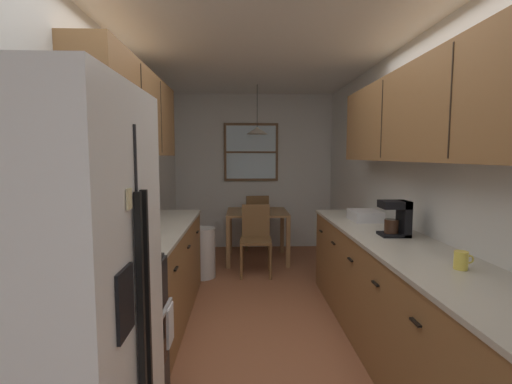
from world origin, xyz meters
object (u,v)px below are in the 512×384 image
refrigerator (39,333)px  table_serving_bowl (258,208)px  microwave_over_range (72,126)px  trash_bin (202,253)px  dining_table (257,219)px  stove_range (102,344)px  dish_rack (365,215)px  storage_canister (128,233)px  dining_chair_far (256,219)px  dining_chair_near (256,236)px  mug_by_coffeemaker (461,260)px  coffee_maker (398,217)px

refrigerator → table_serving_bowl: size_ratio=9.59×
microwave_over_range → trash_bin: size_ratio=0.96×
dining_table → stove_range: bearing=-107.1°
trash_bin → dish_rack: bearing=-30.4°
storage_canister → table_serving_bowl: size_ratio=1.08×
table_serving_bowl → dining_chair_far: bearing=89.9°
dining_chair_near → mug_by_coffeemaker: size_ratio=7.95×
refrigerator → coffee_maker: refrigerator is taller
stove_range → dining_table: 3.47m
stove_range → mug_by_coffeemaker: (2.05, -0.05, 0.48)m
refrigerator → table_serving_bowl: bearing=76.7°
dining_chair_far → mug_by_coffeemaker: mug_by_coffeemaker is taller
coffee_maker → table_serving_bowl: (-1.02, 2.56, -0.29)m
stove_range → dining_chair_near: 2.86m
dining_table → dining_chair_near: dining_chair_near is taller
stove_range → table_serving_bowl: (1.03, 3.39, 0.29)m
dining_table → microwave_over_range: bearing=-108.9°
trash_bin → mug_by_coffeemaker: bearing=-56.1°
microwave_over_range → trash_bin: bearing=80.9°
refrigerator → coffee_maker: 2.53m
refrigerator → storage_canister: size_ratio=8.90×
dining_chair_near → dining_chair_far: size_ratio=1.00×
dining_chair_far → storage_canister: storage_canister is taller
stove_range → dining_chair_near: bearing=70.0°
stove_range → table_serving_bowl: bearing=73.1°
dining_chair_near → stove_range: bearing=-110.0°
stove_range → trash_bin: stove_range is taller
coffee_maker → microwave_over_range: bearing=-159.0°
microwave_over_range → table_serving_bowl: (1.15, 3.39, -0.94)m
stove_range → dining_chair_far: stove_range is taller
stove_range → table_serving_bowl: size_ratio=5.87×
refrigerator → dish_rack: size_ratio=5.29×
stove_range → microwave_over_range: microwave_over_range is taller
microwave_over_range → stove_range: bearing=-0.0°
dining_table → mug_by_coffeemaker: mug_by_coffeemaker is taller
mug_by_coffeemaker → microwave_over_range: bearing=178.8°
dining_chair_near → trash_bin: 0.72m
trash_bin → coffee_maker: size_ratio=2.22×
microwave_over_range → storage_canister: 0.90m
dining_chair_near → trash_bin: bearing=-169.5°
dining_chair_near → microwave_over_range: bearing=-112.1°
stove_range → storage_canister: size_ratio=5.45×
refrigerator → dining_chair_near: (0.92, 3.41, -0.40)m
dining_chair_far → trash_bin: bearing=-118.1°
dish_rack → stove_range: bearing=-142.7°
dish_rack → trash_bin: bearing=149.6°
refrigerator → storage_canister: bearing=92.9°
stove_range → microwave_over_range: 1.24m
microwave_over_range → mug_by_coffeemaker: microwave_over_range is taller
table_serving_bowl → coffee_maker: bearing=-68.4°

